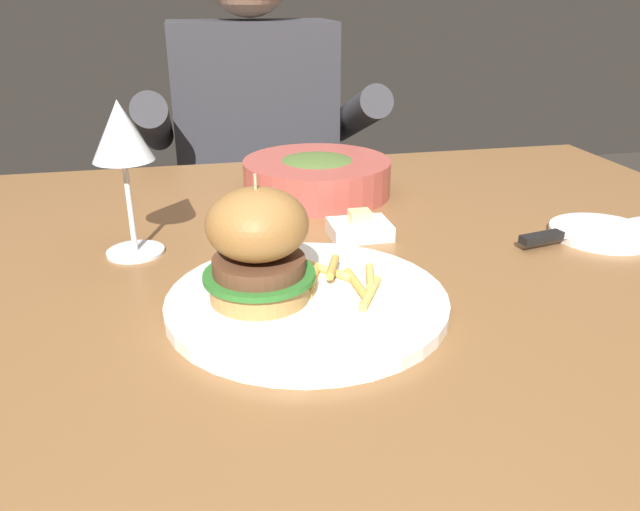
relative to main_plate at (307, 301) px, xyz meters
The scene contains 10 objects.
dining_table 0.19m from the main_plate, 53.81° to the left, with size 1.18×0.95×0.74m.
main_plate is the anchor object (origin of this frame).
burger_sandwich 0.08m from the main_plate, behind, with size 0.11×0.11×0.13m.
fries_pile 0.05m from the main_plate, 21.25° to the left, with size 0.09×0.12×0.02m.
wine_glass 0.29m from the main_plate, 134.13° to the left, with size 0.07×0.07×0.19m.
bread_plate 0.44m from the main_plate, 15.28° to the left, with size 0.13×0.13×0.01m, color white.
table_knife 0.39m from the main_plate, 15.74° to the left, with size 0.21×0.06×0.01m.
butter_dish 0.21m from the main_plate, 59.75° to the left, with size 0.08×0.06×0.04m.
soup_bowl 0.39m from the main_plate, 76.56° to the left, with size 0.23×0.23×0.06m.
diner_person 0.90m from the main_plate, 86.82° to the left, with size 0.51×0.36×1.18m.
Camera 1 is at (-0.20, -0.69, 1.04)m, focal length 35.00 mm.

